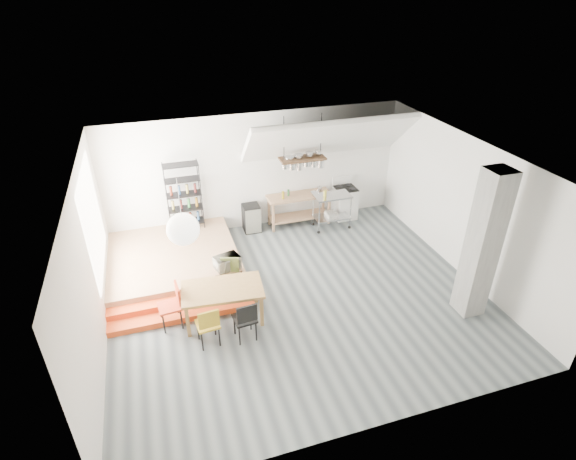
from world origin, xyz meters
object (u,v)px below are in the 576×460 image
object	(u,v)px
dining_table	(222,292)
rolling_cart	(332,207)
mini_fridge	(251,218)
stove	(345,202)

from	to	relation	value
dining_table	rolling_cart	bearing A→B (deg)	44.39
mini_fridge	dining_table	bearing A→B (deg)	-112.50
rolling_cart	stove	bearing A→B (deg)	37.43
dining_table	rolling_cart	size ratio (longest dim) A/B	1.67
dining_table	rolling_cart	distance (m)	4.62
stove	rolling_cart	bearing A→B (deg)	-142.75
stove	rolling_cart	world-z (taller)	stove
stove	mini_fridge	bearing A→B (deg)	179.09
dining_table	rolling_cart	world-z (taller)	rolling_cart
rolling_cart	mini_fridge	size ratio (longest dim) A/B	1.32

